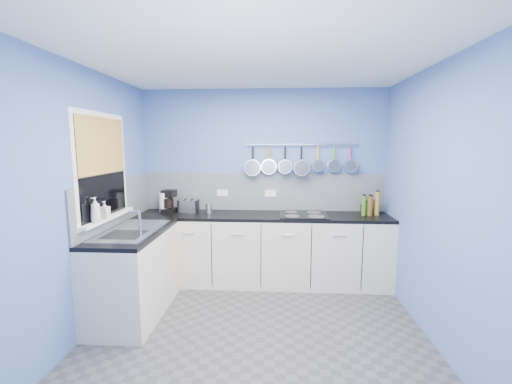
# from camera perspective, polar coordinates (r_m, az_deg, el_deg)

# --- Properties ---
(floor) EXTENTS (3.20, 3.00, 0.02)m
(floor) POSITION_cam_1_polar(r_m,az_deg,el_deg) (3.50, 0.06, -22.76)
(floor) COLOR #47474C
(floor) RESTS_ON ground
(ceiling) EXTENTS (3.20, 3.00, 0.02)m
(ceiling) POSITION_cam_1_polar(r_m,az_deg,el_deg) (3.09, 0.07, 21.68)
(ceiling) COLOR white
(ceiling) RESTS_ON ground
(wall_back) EXTENTS (3.20, 0.02, 2.50)m
(wall_back) POSITION_cam_1_polar(r_m,az_deg,el_deg) (4.54, 1.22, 1.34)
(wall_back) COLOR #4F6CB0
(wall_back) RESTS_ON ground
(wall_front) EXTENTS (3.20, 0.02, 2.50)m
(wall_front) POSITION_cam_1_polar(r_m,az_deg,el_deg) (1.59, -3.32, -11.51)
(wall_front) COLOR #4F6CB0
(wall_front) RESTS_ON ground
(wall_left) EXTENTS (0.02, 3.00, 2.50)m
(wall_left) POSITION_cam_1_polar(r_m,az_deg,el_deg) (3.53, -27.00, -1.49)
(wall_left) COLOR #4F6CB0
(wall_left) RESTS_ON ground
(wall_right) EXTENTS (0.02, 3.00, 2.50)m
(wall_right) POSITION_cam_1_polar(r_m,az_deg,el_deg) (3.36, 28.63, -2.04)
(wall_right) COLOR #4F6CB0
(wall_right) RESTS_ON ground
(backsplash_back) EXTENTS (3.20, 0.02, 0.50)m
(backsplash_back) POSITION_cam_1_polar(r_m,az_deg,el_deg) (4.53, 1.21, 0.05)
(backsplash_back) COLOR #9195A0
(backsplash_back) RESTS_ON wall_back
(backsplash_left) EXTENTS (0.02, 1.80, 0.50)m
(backsplash_left) POSITION_cam_1_polar(r_m,az_deg,el_deg) (4.06, -22.37, -1.51)
(backsplash_left) COLOR #9195A0
(backsplash_left) RESTS_ON wall_left
(cabinet_run_back) EXTENTS (3.20, 0.60, 0.86)m
(cabinet_run_back) POSITION_cam_1_polar(r_m,az_deg,el_deg) (4.41, 1.02, -9.77)
(cabinet_run_back) COLOR beige
(cabinet_run_back) RESTS_ON ground
(worktop_back) EXTENTS (3.20, 0.60, 0.04)m
(worktop_back) POSITION_cam_1_polar(r_m,az_deg,el_deg) (4.30, 1.04, -4.05)
(worktop_back) COLOR black
(worktop_back) RESTS_ON cabinet_run_back
(cabinet_run_left) EXTENTS (0.60, 1.20, 0.86)m
(cabinet_run_left) POSITION_cam_1_polar(r_m,az_deg,el_deg) (3.86, -19.81, -12.93)
(cabinet_run_left) COLOR beige
(cabinet_run_left) RESTS_ON ground
(worktop_left) EXTENTS (0.60, 1.20, 0.04)m
(worktop_left) POSITION_cam_1_polar(r_m,az_deg,el_deg) (3.73, -20.14, -6.45)
(worktop_left) COLOR black
(worktop_left) RESTS_ON cabinet_run_left
(window_frame) EXTENTS (0.01, 1.00, 1.10)m
(window_frame) POSITION_cam_1_polar(r_m,az_deg,el_deg) (3.74, -24.51, 3.79)
(window_frame) COLOR white
(window_frame) RESTS_ON wall_left
(window_glass) EXTENTS (0.01, 0.90, 1.00)m
(window_glass) POSITION_cam_1_polar(r_m,az_deg,el_deg) (3.74, -24.44, 3.79)
(window_glass) COLOR black
(window_glass) RESTS_ON wall_left
(bamboo_blind) EXTENTS (0.01, 0.90, 0.55)m
(bamboo_blind) POSITION_cam_1_polar(r_m,az_deg,el_deg) (3.73, -24.53, 7.23)
(bamboo_blind) COLOR #BC8D3A
(bamboo_blind) RESTS_ON wall_left
(window_sill) EXTENTS (0.10, 0.98, 0.03)m
(window_sill) POSITION_cam_1_polar(r_m,az_deg,el_deg) (3.80, -23.72, -3.97)
(window_sill) COLOR white
(window_sill) RESTS_ON wall_left
(sink_unit) EXTENTS (0.50, 0.95, 0.01)m
(sink_unit) POSITION_cam_1_polar(r_m,az_deg,el_deg) (3.72, -20.16, -6.09)
(sink_unit) COLOR silver
(sink_unit) RESTS_ON worktop_left
(mixer_tap) EXTENTS (0.12, 0.08, 0.26)m
(mixer_tap) POSITION_cam_1_polar(r_m,az_deg,el_deg) (3.47, -19.02, -4.90)
(mixer_tap) COLOR silver
(mixer_tap) RESTS_ON worktop_left
(socket_left) EXTENTS (0.15, 0.01, 0.09)m
(socket_left) POSITION_cam_1_polar(r_m,az_deg,el_deg) (4.58, -5.69, -0.16)
(socket_left) COLOR white
(socket_left) RESTS_ON backsplash_back
(socket_right) EXTENTS (0.15, 0.01, 0.09)m
(socket_right) POSITION_cam_1_polar(r_m,az_deg,el_deg) (4.52, 2.47, -0.23)
(socket_right) COLOR white
(socket_right) RESTS_ON backsplash_back
(pot_rail) EXTENTS (1.45, 0.02, 0.02)m
(pot_rail) POSITION_cam_1_polar(r_m,az_deg,el_deg) (4.46, 7.71, 7.97)
(pot_rail) COLOR silver
(pot_rail) RESTS_ON wall_back
(soap_bottle_a) EXTENTS (0.11, 0.11, 0.24)m
(soap_bottle_a) POSITION_cam_1_polar(r_m,az_deg,el_deg) (3.53, -25.53, -2.72)
(soap_bottle_a) COLOR white
(soap_bottle_a) RESTS_ON window_sill
(soap_bottle_b) EXTENTS (0.08, 0.08, 0.17)m
(soap_bottle_b) POSITION_cam_1_polar(r_m,az_deg,el_deg) (3.69, -24.21, -2.74)
(soap_bottle_b) COLOR white
(soap_bottle_b) RESTS_ON window_sill
(paper_towel) EXTENTS (0.14, 0.14, 0.26)m
(paper_towel) POSITION_cam_1_polar(r_m,az_deg,el_deg) (4.55, -15.32, -1.74)
(paper_towel) COLOR white
(paper_towel) RESTS_ON worktop_back
(coffee_maker) EXTENTS (0.19, 0.21, 0.29)m
(coffee_maker) POSITION_cam_1_polar(r_m,az_deg,el_deg) (4.53, -14.51, -1.53)
(coffee_maker) COLOR black
(coffee_maker) RESTS_ON worktop_back
(toaster) EXTENTS (0.27, 0.19, 0.16)m
(toaster) POSITION_cam_1_polar(r_m,az_deg,el_deg) (4.51, -11.33, -2.34)
(toaster) COLOR silver
(toaster) RESTS_ON worktop_back
(canister) EXTENTS (0.09, 0.09, 0.12)m
(canister) POSITION_cam_1_polar(r_m,az_deg,el_deg) (4.41, -7.95, -2.73)
(canister) COLOR silver
(canister) RESTS_ON worktop_back
(hob) EXTENTS (0.60, 0.52, 0.01)m
(hob) POSITION_cam_1_polar(r_m,az_deg,el_deg) (4.28, 8.00, -3.81)
(hob) COLOR black
(hob) RESTS_ON worktop_back
(pan_0) EXTENTS (0.22, 0.09, 0.41)m
(pan_0) POSITION_cam_1_polar(r_m,az_deg,el_deg) (4.45, -0.54, 5.40)
(pan_0) COLOR silver
(pan_0) RESTS_ON pot_rail
(pan_1) EXTENTS (0.20, 0.06, 0.39)m
(pan_1) POSITION_cam_1_polar(r_m,az_deg,el_deg) (4.44, 2.19, 5.52)
(pan_1) COLOR silver
(pan_1) RESTS_ON pot_rail
(pan_2) EXTENTS (0.19, 0.12, 0.38)m
(pan_2) POSITION_cam_1_polar(r_m,az_deg,el_deg) (4.44, 4.94, 5.59)
(pan_2) COLOR silver
(pan_2) RESTS_ON pot_rail
(pan_3) EXTENTS (0.21, 0.13, 0.40)m
(pan_3) POSITION_cam_1_polar(r_m,az_deg,el_deg) (4.45, 7.67, 5.38)
(pan_3) COLOR silver
(pan_3) RESTS_ON pot_rail
(pan_4) EXTENTS (0.15, 0.10, 0.34)m
(pan_4) POSITION_cam_1_polar(r_m,az_deg,el_deg) (4.47, 10.39, 5.70)
(pan_4) COLOR silver
(pan_4) RESTS_ON pot_rail
(pan_5) EXTENTS (0.16, 0.07, 0.35)m
(pan_5) POSITION_cam_1_polar(r_m,az_deg,el_deg) (4.50, 13.08, 5.60)
(pan_5) COLOR silver
(pan_5) RESTS_ON pot_rail
(pan_6) EXTENTS (0.17, 0.08, 0.36)m
(pan_6) POSITION_cam_1_polar(r_m,az_deg,el_deg) (4.54, 15.72, 5.49)
(pan_6) COLOR silver
(pan_6) RESTS_ON pot_rail
(condiment_0) EXTENTS (0.07, 0.07, 0.16)m
(condiment_0) POSITION_cam_1_polar(r_m,az_deg,el_deg) (4.59, 19.54, -2.47)
(condiment_0) COLOR #8C5914
(condiment_0) RESTS_ON worktop_back
(condiment_1) EXTENTS (0.07, 0.07, 0.15)m
(condiment_1) POSITION_cam_1_polar(r_m,az_deg,el_deg) (4.56, 18.40, -2.56)
(condiment_1) COLOR #265919
(condiment_1) RESTS_ON worktop_back
(condiment_2) EXTENTS (0.05, 0.05, 0.12)m
(condiment_2) POSITION_cam_1_polar(r_m,az_deg,el_deg) (4.52, 17.57, -2.78)
(condiment_2) COLOR black
(condiment_2) RESTS_ON worktop_back
(condiment_3) EXTENTS (0.06, 0.06, 0.30)m
(condiment_3) POSITION_cam_1_polar(r_m,az_deg,el_deg) (4.48, 19.79, -1.84)
(condiment_3) COLOR olive
(condiment_3) RESTS_ON worktop_back
(condiment_4) EXTENTS (0.07, 0.07, 0.25)m
(condiment_4) POSITION_cam_1_polar(r_m,az_deg,el_deg) (4.43, 18.75, -2.24)
(condiment_4) COLOR brown
(condiment_4) RESTS_ON worktop_back
(condiment_5) EXTENTS (0.05, 0.05, 0.25)m
(condiment_5) POSITION_cam_1_polar(r_m,az_deg,el_deg) (4.43, 17.77, -2.19)
(condiment_5) COLOR #3F721E
(condiment_5) RESTS_ON worktop_back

